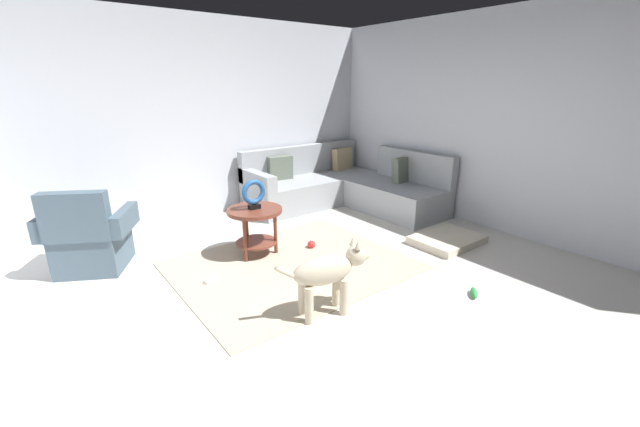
% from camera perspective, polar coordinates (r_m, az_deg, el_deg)
% --- Properties ---
extents(ground_plane, '(6.00, 6.00, 0.10)m').
position_cam_1_polar(ground_plane, '(3.65, 0.15, -12.74)').
color(ground_plane, silver).
extents(wall_back, '(6.00, 0.12, 2.70)m').
position_cam_1_polar(wall_back, '(5.76, -18.49, 12.59)').
color(wall_back, silver).
rests_on(wall_back, ground_plane).
extents(wall_right, '(0.12, 6.00, 2.70)m').
position_cam_1_polar(wall_right, '(5.47, 25.86, 11.47)').
color(wall_right, silver).
rests_on(wall_right, ground_plane).
extents(area_rug, '(2.30, 1.90, 0.01)m').
position_cam_1_polar(area_rug, '(4.21, -4.11, -7.51)').
color(area_rug, '#BCAD93').
rests_on(area_rug, ground_plane).
extents(sectional_couch, '(2.20, 2.25, 0.88)m').
position_cam_1_polar(sectional_couch, '(6.15, 3.35, 3.77)').
color(sectional_couch, '#9EA3A8').
rests_on(sectional_couch, ground_plane).
extents(armchair, '(0.99, 0.91, 0.88)m').
position_cam_1_polar(armchair, '(4.63, -30.31, -3.36)').
color(armchair, '#4C6070').
rests_on(armchair, ground_plane).
extents(side_table, '(0.60, 0.60, 0.54)m').
position_cam_1_polar(side_table, '(4.37, -9.36, -0.85)').
color(side_table, brown).
rests_on(side_table, ground_plane).
extents(torus_sculpture, '(0.28, 0.08, 0.33)m').
position_cam_1_polar(torus_sculpture, '(4.29, -9.56, 2.87)').
color(torus_sculpture, black).
rests_on(torus_sculpture, side_table).
extents(dog_bed_mat, '(0.80, 0.60, 0.09)m').
position_cam_1_polar(dog_bed_mat, '(4.99, 17.88, -3.62)').
color(dog_bed_mat, beige).
rests_on(dog_bed_mat, ground_plane).
extents(dog, '(0.84, 0.33, 0.63)m').
position_cam_1_polar(dog, '(3.23, 1.17, -8.49)').
color(dog, beige).
rests_on(dog, ground_plane).
extents(dog_toy_ball, '(0.09, 0.09, 0.09)m').
position_cam_1_polar(dog_toy_ball, '(4.61, -1.25, -4.50)').
color(dog_toy_ball, red).
rests_on(dog_toy_ball, ground_plane).
extents(dog_toy_rope, '(0.17, 0.15, 0.05)m').
position_cam_1_polar(dog_toy_rope, '(4.03, -15.66, -9.11)').
color(dog_toy_rope, silver).
rests_on(dog_toy_rope, ground_plane).
extents(dog_toy_bone, '(0.18, 0.16, 0.06)m').
position_cam_1_polar(dog_toy_bone, '(3.90, 21.37, -10.61)').
color(dog_toy_bone, green).
rests_on(dog_toy_bone, ground_plane).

